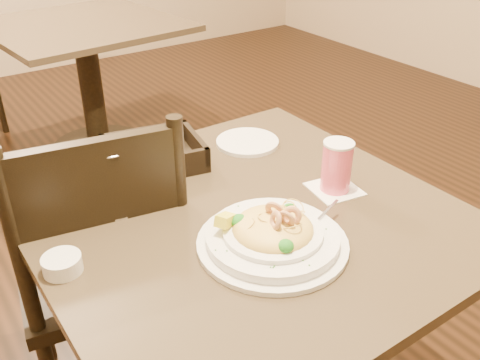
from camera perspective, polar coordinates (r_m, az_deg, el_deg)
main_table at (r=1.34m, az=0.50°, el=-11.71°), size 0.90×0.90×0.71m
background_table at (r=3.00m, az=-15.91°, el=11.68°), size 0.98×0.98×0.71m
dining_chair_near at (r=1.45m, az=-14.48°, el=-8.67°), size 0.49×0.49×0.93m
pasta_bowl at (r=1.09m, az=3.49°, el=-5.84°), size 0.34×0.31×0.10m
drink_glass at (r=1.28m, az=10.28°, el=1.40°), size 0.13×0.13×0.13m
bread_basket at (r=1.41m, az=-9.13°, el=2.48°), size 0.28×0.24×0.07m
napkin_caddy at (r=1.21m, az=-13.41°, el=-0.33°), size 0.10×0.10×0.16m
side_plate at (r=1.51m, az=0.80°, el=4.07°), size 0.19×0.19×0.01m
butter_ramekin at (r=1.09m, az=-18.44°, el=-8.51°), size 0.09×0.09×0.03m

